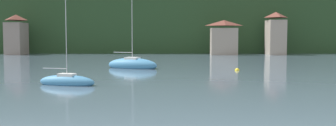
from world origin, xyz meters
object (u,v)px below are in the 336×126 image
object	(u,v)px
sailboat_far_0	(132,65)
shore_building_westcentral	(224,38)
shore_building_central	(276,34)
mooring_buoy_near	(237,71)
sailboat_far_2	(67,81)
shore_building_west	(16,35)

from	to	relation	value
sailboat_far_0	shore_building_westcentral	bearing A→B (deg)	88.64
shore_building_central	sailboat_far_0	xyz separation A→B (m)	(-27.44, -37.24, -4.08)
shore_building_central	mooring_buoy_near	world-z (taller)	shore_building_central
shore_building_central	mooring_buoy_near	xyz separation A→B (m)	(-14.96, -40.35, -4.51)
shore_building_westcentral	shore_building_central	world-z (taller)	shore_building_central
sailboat_far_0	sailboat_far_2	xyz separation A→B (m)	(-3.54, -16.97, -0.14)
shore_building_westcentral	sailboat_far_0	world-z (taller)	sailboat_far_0
shore_building_westcentral	mooring_buoy_near	xyz separation A→B (m)	(-3.61, -39.49, -3.63)
shore_building_west	mooring_buoy_near	size ratio (longest dim) A/B	16.17
sailboat_far_2	mooring_buoy_near	size ratio (longest dim) A/B	13.21
sailboat_far_2	mooring_buoy_near	distance (m)	21.18
shore_building_west	shore_building_central	size ratio (longest dim) A/B	0.94
shore_building_westcentral	shore_building_central	bearing A→B (deg)	4.35
shore_building_westcentral	shore_building_central	distance (m)	11.42
sailboat_far_0	sailboat_far_2	distance (m)	17.34
shore_building_westcentral	sailboat_far_0	distance (m)	39.90
shore_building_west	mooring_buoy_near	bearing A→B (deg)	-44.05
sailboat_far_2	mooring_buoy_near	world-z (taller)	sailboat_far_2
sailboat_far_0	mooring_buoy_near	size ratio (longest dim) A/B	18.92
sailboat_far_0	mooring_buoy_near	xyz separation A→B (m)	(12.48, -3.12, -0.44)
shore_building_westcentral	mooring_buoy_near	size ratio (longest dim) A/B	13.81
shore_building_westcentral	sailboat_far_0	xyz separation A→B (m)	(-16.09, -36.37, -3.20)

